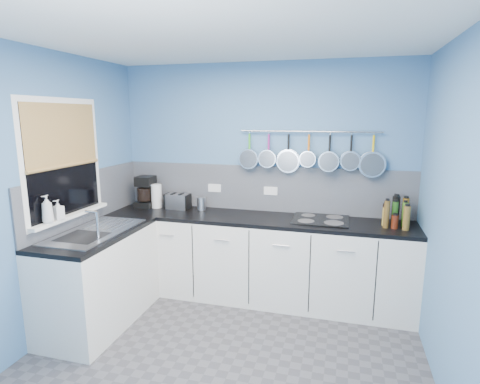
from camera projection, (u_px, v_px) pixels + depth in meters
The scene contains 44 objects.
floor at pixel (221, 364), 3.08m from camera, with size 3.20×3.00×0.02m, color #47474C.
ceiling at pixel (218, 30), 2.58m from camera, with size 3.20×3.00×0.02m, color white.
wall_back at pixel (262, 179), 4.26m from camera, with size 3.20×0.02×2.50m, color teal.
wall_front at pixel (90, 310), 1.40m from camera, with size 3.20×0.02×2.50m, color teal.
wall_left at pixel (38, 199), 3.25m from camera, with size 0.02×3.00×2.50m, color teal.
wall_right at pixel (463, 228), 2.41m from camera, with size 0.02×3.00×2.50m, color teal.
backsplash_back at pixel (262, 188), 4.26m from camera, with size 3.20×0.02×0.50m, color slate.
backsplash_left at pixel (87, 197), 3.83m from camera, with size 0.02×1.80×0.50m, color slate.
cabinet_run_back at pixel (256, 259), 4.13m from camera, with size 3.20×0.60×0.86m, color silver.
worktop_back at pixel (256, 219), 4.04m from camera, with size 3.20×0.60×0.04m, color black.
cabinet_run_left at pixel (99, 280), 3.61m from camera, with size 0.60×1.20×0.86m, color silver.
worktop_left at pixel (96, 234), 3.53m from camera, with size 0.60×1.20×0.04m, color black.
window_frame at pixel (64, 160), 3.46m from camera, with size 0.01×1.00×1.10m, color white.
window_glass at pixel (64, 160), 3.46m from camera, with size 0.01×0.90×1.00m, color black.
bamboo_blind at pixel (63, 135), 3.42m from camera, with size 0.01×0.90×0.55m, color #9B824F.
window_sill at pixel (71, 216), 3.56m from camera, with size 0.10×0.98×0.03m, color white.
sink_unit at pixel (95, 231), 3.52m from camera, with size 0.50×0.95×0.01m, color silver.
mixer_tap at pixel (97, 225), 3.28m from camera, with size 0.12×0.08×0.26m, color silver, non-canonical shape.
socket_left at pixel (215, 188), 4.39m from camera, with size 0.15×0.01×0.09m, color white.
socket_right at pixel (271, 191), 4.22m from camera, with size 0.15×0.01×0.09m, color white.
pot_rail at pixel (309, 132), 3.97m from camera, with size 0.02×0.02×1.45m, color silver.
soap_bottle_a at pixel (47, 209), 3.24m from camera, with size 0.09×0.09×0.24m, color white.
soap_bottle_b at pixel (58, 210), 3.37m from camera, with size 0.08×0.08×0.17m, color white.
paper_towel at pixel (157, 196), 4.42m from camera, with size 0.12×0.12×0.27m, color white.
coffee_maker at pixel (145, 192), 4.44m from camera, with size 0.20×0.22×0.36m, color black, non-canonical shape.
toaster at pixel (178, 201), 4.37m from camera, with size 0.26×0.15×0.17m, color silver.
canister at pixel (201, 204), 4.32m from camera, with size 0.10×0.10×0.14m, color silver.
hob at pixel (321, 220), 3.91m from camera, with size 0.56×0.49×0.01m, color black.
pan_0 at pixel (249, 150), 4.16m from camera, with size 0.22×0.07×0.41m, color silver, non-canonical shape.
pan_1 at pixel (269, 149), 4.11m from camera, with size 0.19×0.11×0.38m, color silver, non-canonical shape.
pan_2 at pixel (288, 152), 4.06m from camera, with size 0.24×0.05×0.43m, color silver, non-canonical shape.
pan_3 at pixel (309, 149), 4.00m from camera, with size 0.17×0.13×0.36m, color silver, non-canonical shape.
pan_4 at pixel (329, 152), 3.94m from camera, with size 0.21×0.11×0.40m, color silver, non-canonical shape.
pan_5 at pixel (351, 151), 3.89m from camera, with size 0.20×0.06×0.39m, color silver, non-canonical shape.
pan_6 at pixel (373, 155), 3.84m from camera, with size 0.26×0.06×0.45m, color silver, non-canonical shape.
condiment_0 at pixel (405, 211), 3.76m from camera, with size 0.06×0.06×0.25m, color #8C5914.
condiment_1 at pixel (396, 210), 3.75m from camera, with size 0.07×0.07×0.28m, color black.
condiment_2 at pixel (385, 213), 3.79m from camera, with size 0.06×0.06×0.20m, color black.
condiment_3 at pixel (405, 214), 3.67m from camera, with size 0.05×0.05×0.24m, color #3F721E.
condiment_4 at pixel (395, 214), 3.66m from camera, with size 0.05×0.05×0.24m, color #265919.
condiment_5 at pixel (386, 216), 3.71m from camera, with size 0.06×0.06×0.18m, color olive.
condiment_6 at pixel (406, 218), 3.56m from camera, with size 0.06×0.06×0.23m, color brown.
condiment_7 at pixel (395, 222), 3.61m from camera, with size 0.06×0.06×0.13m, color #4C190C.
condiment_8 at pixel (386, 214), 3.62m from camera, with size 0.05×0.05×0.26m, color brown.
Camera 1 is at (0.87, -2.61, 1.95)m, focal length 28.84 mm.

